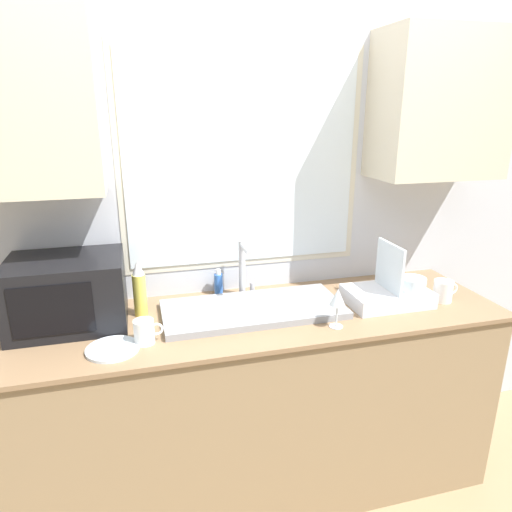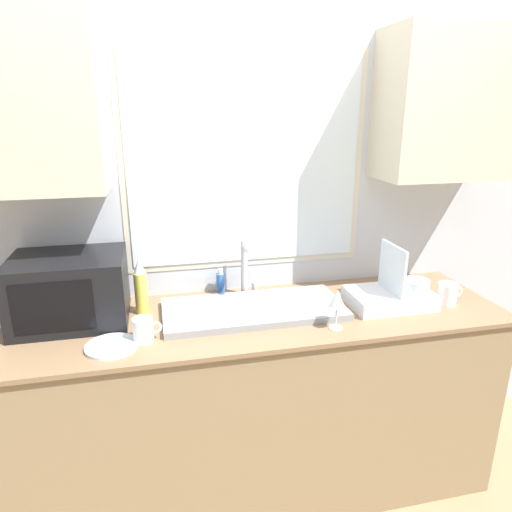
# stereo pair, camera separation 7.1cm
# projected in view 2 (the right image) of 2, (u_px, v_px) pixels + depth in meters

# --- Properties ---
(countertop) EXTENTS (2.18, 0.66, 0.93)m
(countertop) POSITION_uv_depth(u_px,v_px,m) (261.00, 402.00, 2.17)
(countertop) COLOR #8C7251
(countertop) RESTS_ON ground_plane
(wall_back) EXTENTS (6.00, 0.38, 2.60)m
(wall_back) POSITION_uv_depth(u_px,v_px,m) (247.00, 194.00, 2.16)
(wall_back) COLOR silver
(wall_back) RESTS_ON ground_plane
(sink_basin) EXTENTS (0.80, 0.36, 0.03)m
(sink_basin) POSITION_uv_depth(u_px,v_px,m) (254.00, 309.00, 2.03)
(sink_basin) COLOR gray
(sink_basin) RESTS_ON countertop
(faucet) EXTENTS (0.08, 0.17, 0.27)m
(faucet) POSITION_uv_depth(u_px,v_px,m) (246.00, 265.00, 2.17)
(faucet) COLOR #B7B7BC
(faucet) RESTS_ON countertop
(microwave) EXTENTS (0.46, 0.36, 0.29)m
(microwave) POSITION_uv_depth(u_px,v_px,m) (70.00, 289.00, 1.92)
(microwave) COLOR black
(microwave) RESTS_ON countertop
(dish_rack) EXTENTS (0.38, 0.25, 0.29)m
(dish_rack) POSITION_uv_depth(u_px,v_px,m) (393.00, 295.00, 2.09)
(dish_rack) COLOR silver
(dish_rack) RESTS_ON countertop
(spray_bottle) EXTENTS (0.06, 0.06, 0.25)m
(spray_bottle) POSITION_uv_depth(u_px,v_px,m) (141.00, 287.00, 2.00)
(spray_bottle) COLOR #D8CC4C
(spray_bottle) RESTS_ON countertop
(soap_bottle) EXTENTS (0.04, 0.04, 0.13)m
(soap_bottle) POSITION_uv_depth(u_px,v_px,m) (221.00, 283.00, 2.22)
(soap_bottle) COLOR blue
(soap_bottle) RESTS_ON countertop
(mug_near_sink) EXTENTS (0.11, 0.08, 0.10)m
(mug_near_sink) POSITION_uv_depth(u_px,v_px,m) (143.00, 330.00, 1.77)
(mug_near_sink) COLOR white
(mug_near_sink) RESTS_ON countertop
(wine_glass) EXTENTS (0.06, 0.06, 0.17)m
(wine_glass) POSITION_uv_depth(u_px,v_px,m) (337.00, 300.00, 1.85)
(wine_glass) COLOR silver
(wine_glass) RESTS_ON countertop
(mug_by_rack) EXTENTS (0.12, 0.09, 0.10)m
(mug_by_rack) POSITION_uv_depth(u_px,v_px,m) (447.00, 294.00, 2.11)
(mug_by_rack) COLOR white
(mug_by_rack) RESTS_ON countertop
(small_plate) EXTENTS (0.20, 0.20, 0.01)m
(small_plate) POSITION_uv_depth(u_px,v_px,m) (111.00, 346.00, 1.73)
(small_plate) COLOR silver
(small_plate) RESTS_ON countertop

